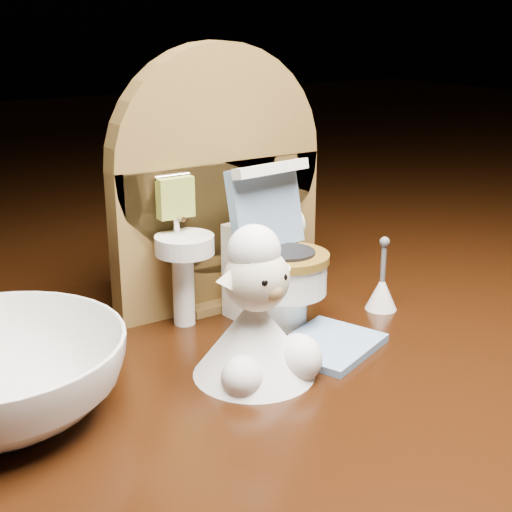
{
  "coord_description": "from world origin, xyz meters",
  "views": [
    {
      "loc": [
        -0.2,
        -0.28,
        0.16
      ],
      "look_at": [
        -0.01,
        0.01,
        0.05
      ],
      "focal_mm": 50.0,
      "sensor_mm": 36.0,
      "label": 1
    }
  ],
  "objects": [
    {
      "name": "backdrop_panel",
      "position": [
        -0.0,
        0.06,
        0.07
      ],
      "size": [
        0.13,
        0.05,
        0.15
      ],
      "color": "brown",
      "rests_on": "ground"
    },
    {
      "name": "toy_toilet",
      "position": [
        0.01,
        0.02,
        0.03
      ],
      "size": [
        0.05,
        0.06,
        0.09
      ],
      "rotation": [
        0.0,
        0.0,
        0.12
      ],
      "color": "white",
      "rests_on": "ground"
    },
    {
      "name": "bath_mat",
      "position": [
        0.01,
        -0.02,
        0.0
      ],
      "size": [
        0.06,
        0.06,
        0.0
      ],
      "primitive_type": "cube",
      "rotation": [
        0.0,
        0.0,
        0.38
      ],
      "color": "#6E8FB8",
      "rests_on": "ground"
    },
    {
      "name": "toilet_brush",
      "position": [
        0.07,
        0.0,
        0.01
      ],
      "size": [
        0.02,
        0.02,
        0.04
      ],
      "color": "white",
      "rests_on": "ground"
    },
    {
      "name": "plush_lamb",
      "position": [
        -0.03,
        -0.03,
        0.03
      ],
      "size": [
        0.06,
        0.06,
        0.08
      ],
      "rotation": [
        0.0,
        0.0,
        0.09
      ],
      "color": "white",
      "rests_on": "ground"
    }
  ]
}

